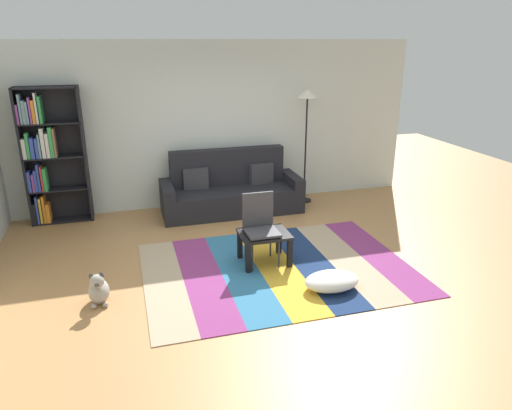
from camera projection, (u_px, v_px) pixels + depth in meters
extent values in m
plane|color=#B27F4C|center=(262.00, 264.00, 6.00)|extent=(14.00, 14.00, 0.00)
cube|color=silver|center=(218.00, 125.00, 7.86)|extent=(6.80, 0.10, 2.70)
cube|color=tan|center=(164.00, 284.00, 5.50)|extent=(0.47, 2.37, 0.01)
cube|color=#843370|center=(203.00, 278.00, 5.63)|extent=(0.47, 2.37, 0.01)
cube|color=teal|center=(241.00, 273.00, 5.75)|extent=(0.47, 2.37, 0.01)
cube|color=gold|center=(277.00, 268.00, 5.87)|extent=(0.47, 2.37, 0.01)
cube|color=navy|center=(312.00, 264.00, 5.99)|extent=(0.47, 2.37, 0.01)
cube|color=tan|center=(345.00, 259.00, 6.11)|extent=(0.47, 2.37, 0.01)
cube|color=#843370|center=(377.00, 255.00, 6.24)|extent=(0.47, 2.37, 0.01)
cube|color=black|center=(232.00, 200.00, 7.72)|extent=(1.90, 0.80, 0.40)
cube|color=black|center=(227.00, 166.00, 7.82)|extent=(1.90, 0.20, 0.60)
cube|color=black|center=(168.00, 202.00, 7.42)|extent=(0.18, 0.80, 0.56)
cube|color=black|center=(292.00, 190.00, 7.97)|extent=(0.18, 0.80, 0.56)
cube|color=#333338|center=(196.00, 179.00, 7.62)|extent=(0.42, 0.19, 0.36)
cube|color=#333338|center=(261.00, 174.00, 7.91)|extent=(0.42, 0.19, 0.36)
cube|color=black|center=(24.00, 159.00, 6.96)|extent=(0.04, 0.28, 2.06)
cube|color=black|center=(85.00, 155.00, 7.18)|extent=(0.04, 0.28, 2.06)
cube|color=black|center=(56.00, 155.00, 7.19)|extent=(0.90, 0.01, 2.06)
cube|color=black|center=(64.00, 220.00, 7.41)|extent=(0.86, 0.28, 0.02)
cube|color=black|center=(60.00, 189.00, 7.24)|extent=(0.86, 0.28, 0.02)
cube|color=black|center=(55.00, 157.00, 7.07)|extent=(0.86, 0.28, 0.02)
cube|color=black|center=(50.00, 123.00, 6.90)|extent=(0.86, 0.28, 0.02)
cube|color=black|center=(45.00, 88.00, 6.73)|extent=(0.86, 0.28, 0.02)
cube|color=black|center=(35.00, 213.00, 7.23)|extent=(0.05, 0.21, 0.31)
cube|color=#334CB2|center=(38.00, 209.00, 7.23)|extent=(0.03, 0.23, 0.42)
cube|color=gold|center=(41.00, 209.00, 7.25)|extent=(0.03, 0.22, 0.39)
cube|color=orange|center=(45.00, 208.00, 7.27)|extent=(0.03, 0.26, 0.42)
cube|color=orange|center=(49.00, 212.00, 7.29)|extent=(0.05, 0.22, 0.29)
cube|color=#334CB2|center=(30.00, 181.00, 7.04)|extent=(0.05, 0.17, 0.31)
cube|color=purple|center=(34.00, 182.00, 7.07)|extent=(0.03, 0.18, 0.27)
cube|color=#334CB2|center=(37.00, 180.00, 7.10)|extent=(0.04, 0.24, 0.33)
cube|color=#334CB2|center=(39.00, 177.00, 7.08)|extent=(0.03, 0.21, 0.41)
cube|color=red|center=(42.00, 178.00, 7.09)|extent=(0.03, 0.21, 0.38)
cube|color=green|center=(46.00, 179.00, 7.11)|extent=(0.05, 0.21, 0.35)
cube|color=silver|center=(25.00, 149.00, 6.88)|extent=(0.05, 0.18, 0.30)
cube|color=green|center=(28.00, 146.00, 6.87)|extent=(0.04, 0.16, 0.38)
cube|color=#334CB2|center=(33.00, 148.00, 6.91)|extent=(0.05, 0.18, 0.31)
cube|color=#334CB2|center=(37.00, 148.00, 6.92)|extent=(0.04, 0.16, 0.29)
cube|color=#668C99|center=(40.00, 145.00, 6.95)|extent=(0.03, 0.25, 0.35)
cube|color=silver|center=(43.00, 142.00, 6.95)|extent=(0.05, 0.24, 0.44)
cube|color=silver|center=(48.00, 145.00, 6.97)|extent=(0.05, 0.23, 0.36)
cube|color=green|center=(52.00, 142.00, 6.96)|extent=(0.05, 0.20, 0.45)
cube|color=#8C6647|center=(55.00, 142.00, 6.98)|extent=(0.03, 0.20, 0.43)
cube|color=purple|center=(18.00, 114.00, 6.73)|extent=(0.03, 0.22, 0.28)
cube|color=#668C99|center=(21.00, 109.00, 6.71)|extent=(0.03, 0.21, 0.42)
cube|color=#668C99|center=(24.00, 112.00, 6.73)|extent=(0.04, 0.20, 0.33)
cube|color=#668C99|center=(28.00, 112.00, 6.77)|extent=(0.03, 0.25, 0.32)
cube|color=purple|center=(31.00, 110.00, 6.74)|extent=(0.03, 0.19, 0.38)
cube|color=orange|center=(34.00, 111.00, 6.78)|extent=(0.04, 0.24, 0.33)
cube|color=silver|center=(37.00, 108.00, 6.76)|extent=(0.03, 0.20, 0.44)
cube|color=green|center=(41.00, 109.00, 6.80)|extent=(0.04, 0.26, 0.38)
cube|color=black|center=(264.00, 234.00, 5.90)|extent=(0.61, 0.50, 0.04)
cube|color=black|center=(248.00, 258.00, 5.71)|extent=(0.06, 0.06, 0.37)
cube|color=black|center=(290.00, 253.00, 5.85)|extent=(0.06, 0.06, 0.37)
cube|color=black|center=(240.00, 245.00, 6.09)|extent=(0.06, 0.06, 0.37)
cube|color=black|center=(279.00, 240.00, 6.23)|extent=(0.06, 0.06, 0.37)
ellipsoid|color=white|center=(332.00, 281.00, 5.36)|extent=(0.64, 0.43, 0.19)
ellipsoid|color=#9E998E|center=(99.00, 291.00, 5.10)|extent=(0.22, 0.30, 0.26)
sphere|color=#9E998E|center=(97.00, 281.00, 4.94)|extent=(0.15, 0.15, 0.15)
ellipsoid|color=#474440|center=(97.00, 285.00, 4.89)|extent=(0.06, 0.07, 0.05)
ellipsoid|color=#474440|center=(91.00, 277.00, 4.93)|extent=(0.05, 0.04, 0.08)
ellipsoid|color=#474440|center=(102.00, 275.00, 4.96)|extent=(0.05, 0.04, 0.08)
sphere|color=#9E998E|center=(94.00, 306.00, 4.99)|extent=(0.06, 0.06, 0.06)
sphere|color=#9E998E|center=(106.00, 305.00, 5.03)|extent=(0.06, 0.06, 0.06)
cylinder|color=black|center=(304.00, 200.00, 8.32)|extent=(0.26, 0.26, 0.02)
cylinder|color=black|center=(305.00, 150.00, 8.02)|extent=(0.03, 0.03, 1.77)
cone|color=white|center=(308.00, 93.00, 7.70)|extent=(0.32, 0.32, 0.14)
cube|color=black|center=(257.00, 231.00, 5.92)|extent=(0.09, 0.16, 0.02)
cube|color=#38383D|center=(262.00, 232.00, 5.86)|extent=(0.40, 0.40, 0.03)
cube|color=#38383D|center=(258.00, 209.00, 5.94)|extent=(0.40, 0.03, 0.44)
cylinder|color=#38383D|center=(252.00, 256.00, 5.73)|extent=(0.02, 0.02, 0.42)
cylinder|color=#38383D|center=(279.00, 253.00, 5.82)|extent=(0.02, 0.02, 0.42)
cylinder|color=#38383D|center=(245.00, 245.00, 6.04)|extent=(0.02, 0.02, 0.42)
cylinder|color=#38383D|center=(270.00, 242.00, 6.13)|extent=(0.02, 0.02, 0.42)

